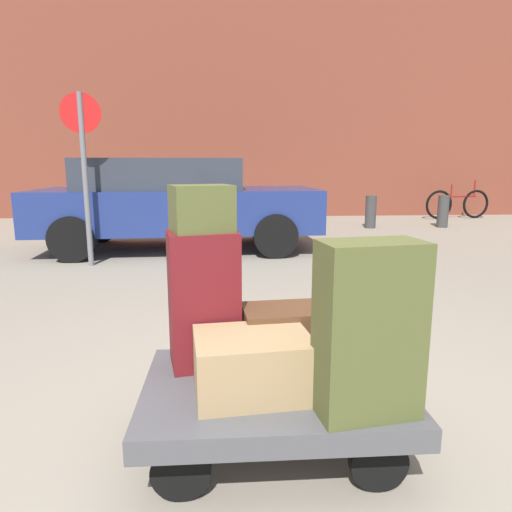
% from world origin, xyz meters
% --- Properties ---
extents(ground_plane, '(60.00, 60.00, 0.00)m').
position_xyz_m(ground_plane, '(0.00, 0.00, 0.00)').
color(ground_plane, gray).
extents(luggage_cart, '(1.18, 0.84, 0.34)m').
position_xyz_m(luggage_cart, '(0.00, 0.00, 0.27)').
color(luggage_cart, '#4C4C51').
rests_on(luggage_cart, ground_plane).
extents(suitcase_maroon_front_left, '(0.37, 0.31, 0.66)m').
position_xyz_m(suitcase_maroon_front_left, '(-0.32, 0.23, 0.67)').
color(suitcase_maroon_front_left, maroon).
rests_on(suitcase_maroon_front_left, luggage_cart).
extents(suitcase_tan_center, '(0.53, 0.42, 0.26)m').
position_xyz_m(suitcase_tan_center, '(-0.10, -0.08, 0.47)').
color(suitcase_tan_center, '#9E7F56').
rests_on(suitcase_tan_center, luggage_cart).
extents(duffel_bag_brown_stacked_top, '(0.66, 0.34, 0.29)m').
position_xyz_m(duffel_bag_brown_stacked_top, '(0.19, 0.22, 0.48)').
color(duffel_bag_brown_stacked_top, '#51331E').
rests_on(duffel_bag_brown_stacked_top, luggage_cart).
extents(suitcase_olive_front_right, '(0.42, 0.28, 0.69)m').
position_xyz_m(suitcase_olive_front_right, '(0.34, -0.27, 0.69)').
color(suitcase_olive_front_right, '#4C5128').
rests_on(suitcase_olive_front_right, luggage_cart).
extents(duffel_bag_olive_topmost_pile, '(0.33, 0.29, 0.22)m').
position_xyz_m(duffel_bag_olive_topmost_pile, '(-0.32, 0.23, 1.11)').
color(duffel_bag_olive_topmost_pile, '#4C5128').
rests_on(duffel_bag_olive_topmost_pile, suitcase_maroon_front_left).
extents(parked_car, '(4.36, 2.04, 1.42)m').
position_xyz_m(parked_car, '(-1.00, 5.36, 0.76)').
color(parked_car, navy).
rests_on(parked_car, ground_plane).
extents(bicycle_leaning, '(1.75, 0.29, 0.96)m').
position_xyz_m(bicycle_leaning, '(5.66, 9.26, 0.37)').
color(bicycle_leaning, black).
rests_on(bicycle_leaning, ground_plane).
extents(bollard_kerb_near, '(0.23, 0.23, 0.69)m').
position_xyz_m(bollard_kerb_near, '(2.90, 7.65, 0.34)').
color(bollard_kerb_near, '#383838').
rests_on(bollard_kerb_near, ground_plane).
extents(bollard_kerb_mid, '(0.23, 0.23, 0.69)m').
position_xyz_m(bollard_kerb_mid, '(4.50, 7.65, 0.34)').
color(bollard_kerb_mid, '#383838').
rests_on(bollard_kerb_mid, ground_plane).
extents(no_parking_sign, '(0.49, 0.15, 2.22)m').
position_xyz_m(no_parking_sign, '(-2.01, 4.19, 1.38)').
color(no_parking_sign, slate).
rests_on(no_parking_sign, ground_plane).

